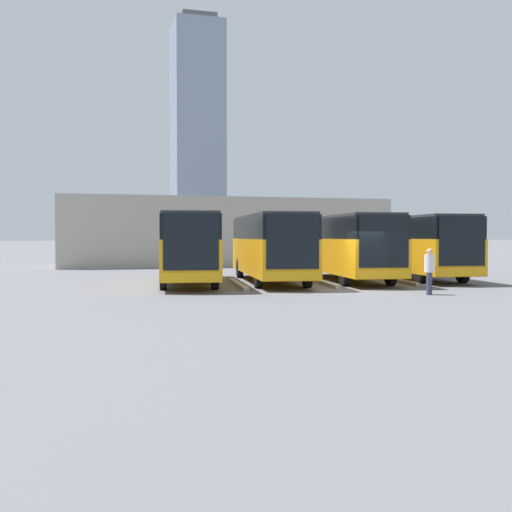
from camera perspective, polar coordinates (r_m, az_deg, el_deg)
ground_plane at (r=27.85m, az=8.54°, el=-2.99°), size 600.00×600.00×0.00m
bus_0 at (r=35.75m, az=13.83°, el=1.01°), size 4.05×11.79×3.33m
curb_divider_0 at (r=33.32m, az=12.16°, el=-2.09°), size 1.11×6.33×0.15m
bus_1 at (r=33.44m, az=8.04°, el=1.00°), size 4.05×11.79×3.33m
curb_divider_1 at (r=31.14m, az=5.81°, el=-2.33°), size 1.11×6.33×0.15m
bus_2 at (r=31.90m, az=1.26°, el=0.98°), size 4.05×11.79×3.33m
curb_divider_2 at (r=29.77m, az=-1.60°, el=-2.51°), size 1.11×6.33×0.15m
bus_3 at (r=31.19m, az=-6.21°, el=0.95°), size 4.05×11.79×3.33m
pedestrian at (r=26.08m, az=15.16°, el=-1.20°), size 0.57×0.57×1.82m
station_building at (r=52.67m, az=-3.30°, el=2.16°), size 25.41×13.79×5.23m
office_tower at (r=227.84m, az=-5.23°, el=10.94°), size 17.00×17.00×78.31m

